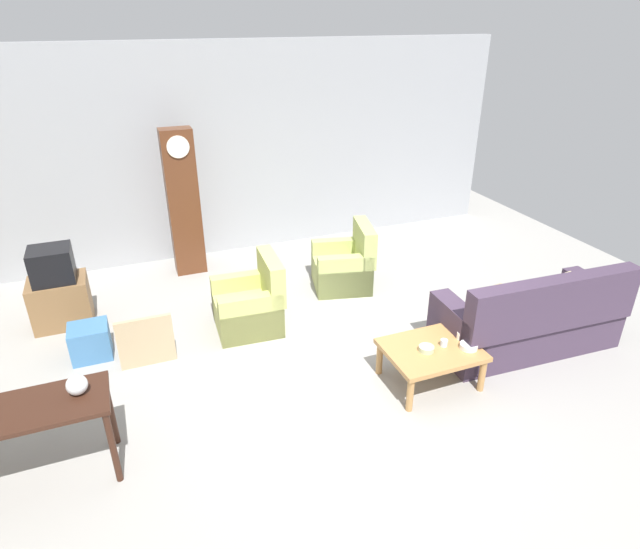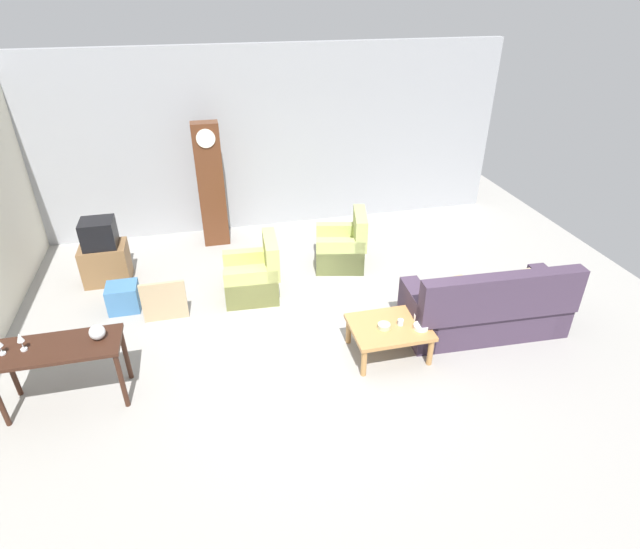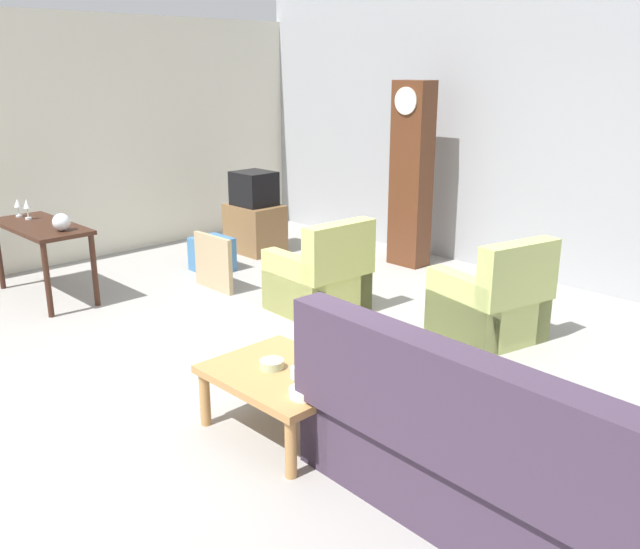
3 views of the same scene
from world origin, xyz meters
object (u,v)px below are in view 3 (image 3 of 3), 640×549
glass_dome_cloche (61,222)px  armchair_olive_near (320,281)px  storage_box_blue (212,254)px  cup_blue_rimmed (296,373)px  tv_stand_cabinet (255,228)px  wine_glass_mid (27,206)px  console_table_dark (41,235)px  armchair_olive_far (491,305)px  cup_white_porcelain (329,382)px  wine_glass_tall (18,205)px  coffee_table_wood (284,379)px  bowl_shallow_green (272,364)px  grandfather_clock (411,175)px  bowl_white_stacked (304,392)px  couch_floral (484,459)px  framed_picture_leaning (213,263)px  tv_crt (254,188)px

glass_dome_cloche → armchair_olive_near: bearing=42.1°
storage_box_blue → cup_blue_rimmed: size_ratio=5.73×
tv_stand_cabinet → wine_glass_mid: (-0.41, -2.66, 0.60)m
console_table_dark → tv_stand_cabinet: (0.10, 2.67, -0.35)m
armchair_olive_far → glass_dome_cloche: bearing=-146.2°
armchair_olive_near → tv_stand_cabinet: size_ratio=1.35×
armchair_olive_far → cup_white_porcelain: armchair_olive_far is taller
storage_box_blue → wine_glass_mid: bearing=-112.3°
cup_blue_rimmed → wine_glass_tall: (-4.38, 0.05, 0.43)m
armchair_olive_near → tv_stand_cabinet: 2.38m
wine_glass_mid → coffee_table_wood: bearing=-0.7°
bowl_shallow_green → wine_glass_tall: bearing=179.2°
armchair_olive_far → coffee_table_wood: size_ratio=0.98×
grandfather_clock → wine_glass_mid: 4.20m
armchair_olive_near → wine_glass_mid: wine_glass_mid is taller
console_table_dark → tv_stand_cabinet: size_ratio=1.91×
coffee_table_wood → storage_box_blue: size_ratio=2.25×
armchair_olive_near → glass_dome_cloche: (-1.85, -1.67, 0.54)m
glass_dome_cloche → bowl_white_stacked: 3.69m
coffee_table_wood → console_table_dark: console_table_dark is taller
console_table_dark → cup_blue_rimmed: console_table_dark is taller
couch_floral → armchair_olive_far: 2.58m
grandfather_clock → bowl_white_stacked: (2.26, -3.80, -0.62)m
framed_picture_leaning → wine_glass_tall: wine_glass_tall is taller
grandfather_clock → console_table_dark: bearing=-116.8°
bowl_white_stacked → couch_floral: bearing=15.1°
armchair_olive_far → bowl_shallow_green: 2.37m
wine_glass_tall → wine_glass_mid: wine_glass_mid is taller
glass_dome_cloche → console_table_dark: bearing=-174.8°
console_table_dark → wine_glass_mid: (-0.31, 0.01, 0.25)m
grandfather_clock → bowl_white_stacked: grandfather_clock is taller
couch_floral → framed_picture_leaning: size_ratio=3.57×
coffee_table_wood → tv_crt: tv_crt is taller
grandfather_clock → tv_crt: 1.99m
armchair_olive_far → tv_crt: (-3.70, 0.37, 0.51)m
tv_crt → cup_white_porcelain: (4.01, -2.68, -0.35)m
wine_glass_tall → bowl_shallow_green: bearing=-0.8°
armchair_olive_near → armchair_olive_far: 1.63m
framed_picture_leaning → wine_glass_mid: wine_glass_mid is taller
couch_floral → wine_glass_mid: 5.47m
grandfather_clock → framed_picture_leaning: size_ratio=3.55×
tv_stand_cabinet → wine_glass_mid: bearing=-98.7°
armchair_olive_near → armchair_olive_far: bearing=21.1°
console_table_dark → bowl_white_stacked: 4.10m
console_table_dark → cup_blue_rimmed: size_ratio=17.47×
tv_stand_cabinet → cup_white_porcelain: bearing=-33.7°
couch_floral → armchair_olive_near: bearing=150.6°
armchair_olive_near → wine_glass_tall: bearing=-148.3°
armchair_olive_near → tv_crt: bearing=156.2°
coffee_table_wood → console_table_dark: (-3.74, 0.04, 0.29)m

